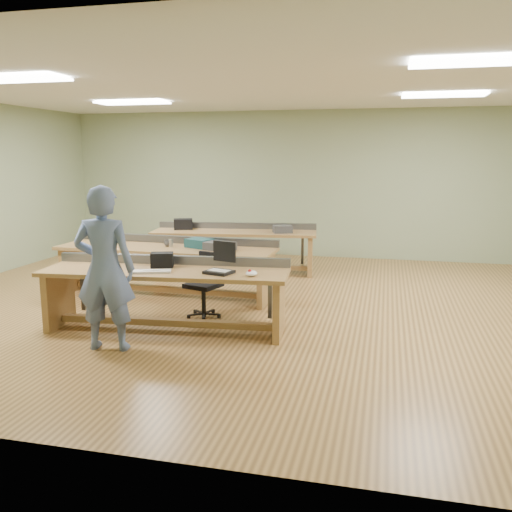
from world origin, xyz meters
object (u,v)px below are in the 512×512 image
Objects in this scene: workbench_back at (235,241)px; mug at (168,243)px; parts_bin_grey at (220,246)px; workbench_front at (166,285)px; task_chair at (205,294)px; drinks_can at (171,243)px; laptop_base at (219,272)px; person at (105,269)px; camera_bag at (162,260)px; parts_bin_teal at (199,243)px; workbench_mid at (167,259)px.

mug is (-0.51, -1.85, 0.24)m from workbench_back.
workbench_back is 7.15× the size of parts_bin_grey.
workbench_front reaches higher than mug.
parts_bin_grey is (-0.05, 0.81, 0.50)m from task_chair.
laptop_base is at bearing -51.96° from drinks_can.
drinks_can is (0.05, -0.02, 0.01)m from mug.
drinks_can is (-0.85, 0.91, 0.50)m from task_chair.
workbench_back is at bearing -103.00° from person.
laptop_base is (0.69, -0.07, 0.21)m from workbench_front.
workbench_front is at bearing -67.89° from camera_bag.
person is at bearing -83.92° from mug.
parts_bin_teal reaches higher than laptop_base.
workbench_mid is 0.25m from drinks_can.
workbench_back is 26.81× the size of drinks_can.
mug is at bearing 106.40° from workbench_front.
task_chair is (0.28, 0.62, -0.25)m from workbench_front.
person is 6.74× the size of camera_bag.
parts_bin_grey is 0.86m from mug.
workbench_back is 2.82m from task_chair.
parts_bin_grey reaches higher than task_chair.
workbench_back is at bearing 75.94° from workbench_mid.
parts_bin_teal is 0.43m from drinks_can.
drinks_can is at bearing -94.57° from person.
workbench_back is 1.84m from parts_bin_teal.
drinks_can is (-0.47, 1.43, -0.03)m from camera_bag.
person is at bearing -130.13° from laptop_base.
workbench_front is at bearing -124.62° from person.
workbench_back is at bearing 72.15° from camera_bag.
parts_bin_grey reaches higher than workbench_back.
workbench_front is 26.78× the size of drinks_can.
parts_bin_grey is at bearing -21.98° from parts_bin_teal.
parts_bin_grey is (0.60, 2.22, -0.09)m from person.
person is 1.65m from task_chair.
workbench_mid is 1.10× the size of workbench_back.
laptop_base is at bearing -42.15° from task_chair.
drinks_can is (0.06, 0.00, 0.24)m from workbench_mid.
laptop_base is 1.58m from parts_bin_grey.
workbench_back is (0.52, 1.88, -0.01)m from workbench_mid.
parts_bin_teal reaches higher than workbench_back.
workbench_front reaches higher than laptop_base.
laptop_base is 0.93m from task_chair.
laptop_base is at bearing -30.77° from camera_bag.
parts_bin_grey reaches higher than drinks_can.
workbench_mid is (-0.63, 1.53, 0.01)m from workbench_front.
parts_bin_grey reaches higher than workbench_mid.
drinks_can reaches higher than workbench_front.
workbench_mid is 1.31m from task_chair.
drinks_can is (-1.26, 1.61, 0.04)m from laptop_base.
parts_bin_teal is (0.49, 0.05, 0.25)m from workbench_mid.
workbench_back is 2.02m from parts_bin_grey.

